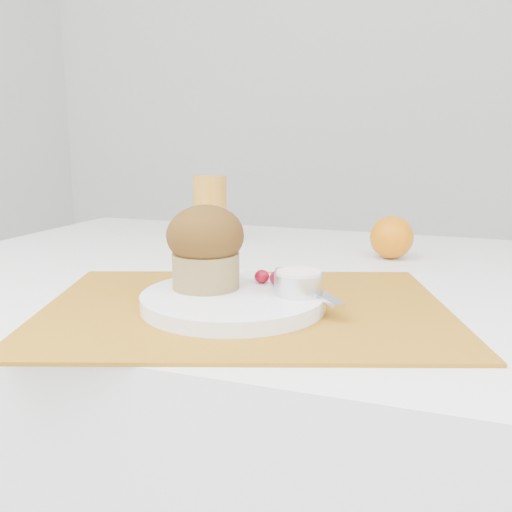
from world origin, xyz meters
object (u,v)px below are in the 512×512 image
(table, at_px, (283,489))
(juice_glass, at_px, (210,209))
(muffin, at_px, (206,246))
(plate, at_px, (233,300))
(orange, at_px, (392,237))

(table, relative_size, juice_glass, 9.32)
(juice_glass, bearing_deg, muffin, -66.41)
(table, bearing_deg, plate, -89.54)
(plate, relative_size, muffin, 2.14)
(table, distance_m, muffin, 0.49)
(table, bearing_deg, orange, 45.86)
(muffin, bearing_deg, juice_glass, 113.59)
(table, xyz_separation_m, orange, (0.14, 0.15, 0.41))
(juice_glass, bearing_deg, plate, -62.34)
(plate, xyz_separation_m, orange, (0.14, 0.36, 0.02))
(plate, height_order, juice_glass, juice_glass)
(orange, relative_size, muffin, 0.71)
(table, height_order, plate, plate)
(table, relative_size, muffin, 11.88)
(table, relative_size, plate, 5.55)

